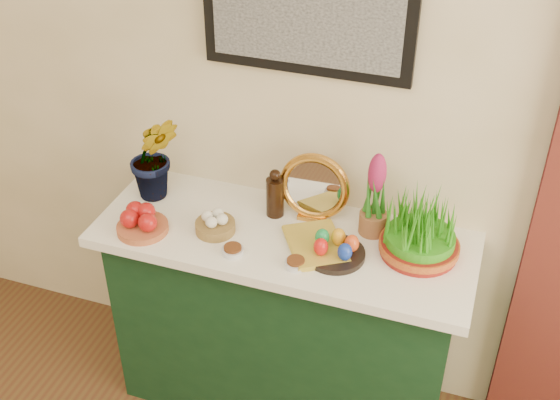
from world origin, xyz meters
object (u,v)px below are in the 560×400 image
(book, at_px, (290,248))
(wheatgrass_sabzeh, at_px, (421,231))
(sideboard, at_px, (284,324))
(mirror, at_px, (314,188))
(hyacinth_green, at_px, (153,144))

(book, distance_m, wheatgrass_sabzeh, 0.46)
(sideboard, height_order, book, book)
(sideboard, height_order, mirror, mirror)
(sideboard, xyz_separation_m, mirror, (0.07, 0.14, 0.59))
(sideboard, height_order, wheatgrass_sabzeh, wheatgrass_sabzeh)
(book, bearing_deg, sideboard, 86.29)
(sideboard, relative_size, book, 5.21)
(book, relative_size, wheatgrass_sabzeh, 0.89)
(book, height_order, wheatgrass_sabzeh, wheatgrass_sabzeh)
(hyacinth_green, relative_size, mirror, 1.74)
(hyacinth_green, xyz_separation_m, wheatgrass_sabzeh, (1.03, -0.03, -0.13))
(mirror, xyz_separation_m, wheatgrass_sabzeh, (0.41, -0.09, -0.03))
(mirror, relative_size, wheatgrass_sabzeh, 0.96)
(hyacinth_green, height_order, mirror, hyacinth_green)
(hyacinth_green, relative_size, book, 1.88)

